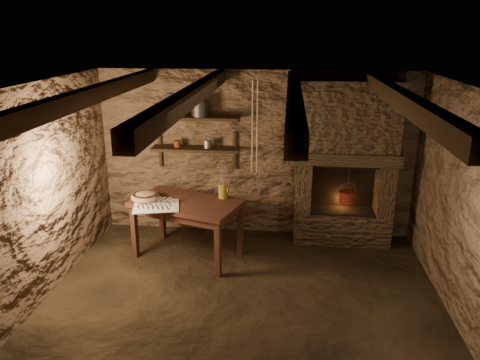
# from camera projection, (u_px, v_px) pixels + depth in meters

# --- Properties ---
(floor) EXTENTS (4.50, 4.50, 0.00)m
(floor) POSITION_uv_depth(u_px,v_px,m) (242.00, 303.00, 5.24)
(floor) COLOR black
(floor) RESTS_ON ground
(back_wall) EXTENTS (4.50, 0.04, 2.40)m
(back_wall) POSITION_uv_depth(u_px,v_px,m) (256.00, 154.00, 6.76)
(back_wall) COLOR #483121
(back_wall) RESTS_ON floor
(front_wall) EXTENTS (4.50, 0.04, 2.40)m
(front_wall) POSITION_uv_depth(u_px,v_px,m) (211.00, 316.00, 2.98)
(front_wall) COLOR #483121
(front_wall) RESTS_ON floor
(left_wall) EXTENTS (0.04, 4.00, 2.40)m
(left_wall) POSITION_uv_depth(u_px,v_px,m) (37.00, 196.00, 5.09)
(left_wall) COLOR #483121
(left_wall) RESTS_ON floor
(right_wall) EXTENTS (0.04, 4.00, 2.40)m
(right_wall) POSITION_uv_depth(u_px,v_px,m) (467.00, 212.00, 4.65)
(right_wall) COLOR #483121
(right_wall) RESTS_ON floor
(ceiling) EXTENTS (4.50, 4.00, 0.04)m
(ceiling) POSITION_uv_depth(u_px,v_px,m) (242.00, 87.00, 4.50)
(ceiling) COLOR black
(ceiling) RESTS_ON back_wall
(beam_far_left) EXTENTS (0.14, 3.95, 0.16)m
(beam_far_left) POSITION_uv_depth(u_px,v_px,m) (93.00, 94.00, 4.67)
(beam_far_left) COLOR black
(beam_far_left) RESTS_ON ceiling
(beam_mid_left) EXTENTS (0.14, 3.95, 0.16)m
(beam_mid_left) POSITION_uv_depth(u_px,v_px,m) (191.00, 96.00, 4.57)
(beam_mid_left) COLOR black
(beam_mid_left) RESTS_ON ceiling
(beam_mid_right) EXTENTS (0.14, 3.95, 0.16)m
(beam_mid_right) POSITION_uv_depth(u_px,v_px,m) (294.00, 97.00, 4.48)
(beam_mid_right) COLOR black
(beam_mid_right) RESTS_ON ceiling
(beam_far_right) EXTENTS (0.14, 3.95, 0.16)m
(beam_far_right) POSITION_uv_depth(u_px,v_px,m) (401.00, 99.00, 4.38)
(beam_far_right) COLOR black
(beam_far_right) RESTS_ON ceiling
(shelf_lower) EXTENTS (1.25, 0.30, 0.04)m
(shelf_lower) POSITION_uv_depth(u_px,v_px,m) (195.00, 149.00, 6.66)
(shelf_lower) COLOR black
(shelf_lower) RESTS_ON back_wall
(shelf_upper) EXTENTS (1.25, 0.30, 0.04)m
(shelf_upper) POSITION_uv_depth(u_px,v_px,m) (195.00, 118.00, 6.52)
(shelf_upper) COLOR black
(shelf_upper) RESTS_ON back_wall
(hearth) EXTENTS (1.43, 0.51, 2.30)m
(hearth) POSITION_uv_depth(u_px,v_px,m) (345.00, 159.00, 6.41)
(hearth) COLOR #37291B
(hearth) RESTS_ON floor
(work_table) EXTENTS (1.56, 1.19, 0.79)m
(work_table) POSITION_uv_depth(u_px,v_px,m) (188.00, 227.00, 6.22)
(work_table) COLOR black
(work_table) RESTS_ON floor
(linen_cloth) EXTENTS (0.65, 0.57, 0.01)m
(linen_cloth) POSITION_uv_depth(u_px,v_px,m) (156.00, 206.00, 5.91)
(linen_cloth) COLOR silver
(linen_cloth) RESTS_ON work_table
(pewter_cutlery_row) EXTENTS (0.50, 0.28, 0.01)m
(pewter_cutlery_row) POSITION_uv_depth(u_px,v_px,m) (156.00, 206.00, 5.89)
(pewter_cutlery_row) COLOR gray
(pewter_cutlery_row) RESTS_ON linen_cloth
(drinking_glasses) EXTENTS (0.18, 0.05, 0.07)m
(drinking_glasses) POSITION_uv_depth(u_px,v_px,m) (160.00, 200.00, 6.00)
(drinking_glasses) COLOR white
(drinking_glasses) RESTS_ON linen_cloth
(stoneware_jug) EXTENTS (0.14, 0.13, 0.45)m
(stoneware_jug) POSITION_uv_depth(u_px,v_px,m) (223.00, 184.00, 6.16)
(stoneware_jug) COLOR olive
(stoneware_jug) RESTS_ON work_table
(wooden_bowl) EXTENTS (0.40, 0.40, 0.13)m
(wooden_bowl) POSITION_uv_depth(u_px,v_px,m) (145.00, 197.00, 6.12)
(wooden_bowl) COLOR #956240
(wooden_bowl) RESTS_ON work_table
(iron_stockpot) EXTENTS (0.34, 0.34, 0.20)m
(iron_stockpot) POSITION_uv_depth(u_px,v_px,m) (200.00, 109.00, 6.48)
(iron_stockpot) COLOR #2F2B29
(iron_stockpot) RESTS_ON shelf_upper
(tin_pan) EXTENTS (0.31, 0.19, 0.29)m
(tin_pan) POSITION_uv_depth(u_px,v_px,m) (171.00, 104.00, 6.60)
(tin_pan) COLOR #A0A19B
(tin_pan) RESTS_ON shelf_upper
(small_kettle) EXTENTS (0.18, 0.15, 0.17)m
(small_kettle) POSITION_uv_depth(u_px,v_px,m) (208.00, 144.00, 6.62)
(small_kettle) COLOR #A0A19B
(small_kettle) RESTS_ON shelf_lower
(rusty_tin) EXTENTS (0.12, 0.12, 0.09)m
(rusty_tin) POSITION_uv_depth(u_px,v_px,m) (177.00, 144.00, 6.67)
(rusty_tin) COLOR #5E2512
(rusty_tin) RESTS_ON shelf_lower
(red_pot) EXTENTS (0.25, 0.22, 0.54)m
(red_pot) POSITION_uv_depth(u_px,v_px,m) (347.00, 196.00, 6.52)
(red_pot) COLOR maroon
(red_pot) RESTS_ON hearth
(hanging_ropes) EXTENTS (0.08, 0.08, 1.20)m
(hanging_ropes) POSITION_uv_depth(u_px,v_px,m) (255.00, 127.00, 5.67)
(hanging_ropes) COLOR #C8B78D
(hanging_ropes) RESTS_ON ceiling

